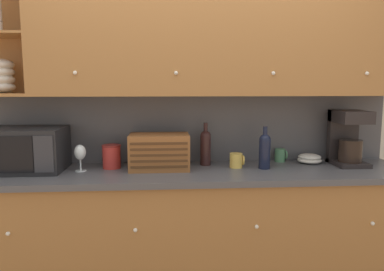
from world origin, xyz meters
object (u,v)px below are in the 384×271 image
Objects in this scene: storage_canister at (112,156)px; mug at (280,155)px; second_wine_bottle at (265,150)px; coffee_maker at (348,137)px; wine_glass at (80,153)px; bowl_stack_on_counter at (309,158)px; bread_box at (159,152)px; wine_bottle at (206,146)px; mug_blue_second at (236,160)px; microwave at (23,149)px.

storage_canister reaches higher than mug.
second_wine_bottle is 0.75× the size of coffee_maker.
wine_glass is 0.22m from storage_canister.
bowl_stack_on_counter is (1.45, 0.07, -0.05)m from storage_canister.
wine_bottle is (0.33, 0.10, 0.02)m from bread_box.
wine_bottle reaches higher than mug_blue_second.
bread_box is at bearing -174.03° from bowl_stack_on_counter.
storage_canister is 1.45m from bowl_stack_on_counter.
bread_box is 2.29× the size of bowl_stack_on_counter.
mug is 0.25× the size of coffee_maker.
bowl_stack_on_counter is 0.31m from coffee_maker.
storage_canister is 1.07m from second_wine_bottle.
bowl_stack_on_counter is (0.39, 0.16, -0.10)m from second_wine_bottle.
wine_glass is 1.46m from mug.
second_wine_bottle is at bearing -3.40° from bread_box.
bread_box is at bearing -162.57° from wine_bottle.
bread_box is at bearing -8.44° from storage_canister.
wine_bottle reaches higher than wine_glass.
bread_box is at bearing 2.93° from wine_glass.
microwave is 1.75× the size of wine_bottle.
coffee_maker is at bearing 2.32° from bread_box.
coffee_maker is (0.45, -0.13, 0.16)m from mug.
storage_canister is (0.20, 0.08, -0.04)m from wine_glass.
coffee_maker is (2.29, 0.04, 0.06)m from microwave.
wine_bottle is at bearing 8.65° from wine_glass.
microwave is 3.30× the size of storage_canister.
second_wine_bottle is (1.06, -0.09, 0.05)m from storage_canister.
mug is at bearing 6.19° from storage_canister.
second_wine_bottle is (1.65, -0.06, -0.01)m from microwave.
coffee_maker is at bearing 0.20° from storage_canister.
microwave is at bearing -174.73° from mug.
mug_blue_second is at bearing -176.42° from coffee_maker.
wine_bottle is at bearing 159.60° from second_wine_bottle.
second_wine_bottle is at bearing -171.21° from coffee_maker.
mug_blue_second is 0.21m from second_wine_bottle.
wine_glass is 0.61× the size of second_wine_bottle.
wine_bottle is at bearing 154.34° from mug_blue_second.
second_wine_bottle reaches higher than bread_box.
mug_blue_second is (0.54, 0.00, -0.07)m from bread_box.
wine_glass is at bearing -175.01° from bowl_stack_on_counter.
bowl_stack_on_counter is at bearing 4.99° from wine_glass.
wine_bottle is 3.03× the size of mug_blue_second.
microwave is 2.04m from bowl_stack_on_counter.
storage_canister is (0.59, 0.03, -0.06)m from microwave.
wine_glass reaches higher than storage_canister.
wine_bottle is at bearing 4.04° from microwave.
bread_box is (0.92, -0.02, -0.03)m from microwave.
mug_blue_second is at bearing -0.47° from microwave.
coffee_maker is (1.04, -0.05, 0.06)m from wine_bottle.
microwave is at bearing -179.01° from coffee_maker.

